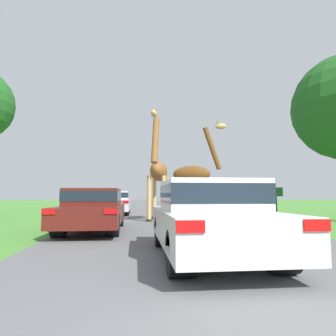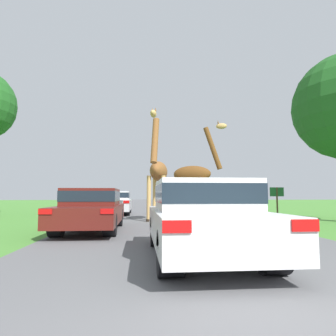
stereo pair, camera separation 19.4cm
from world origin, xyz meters
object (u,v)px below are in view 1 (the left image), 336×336
Objects in this scene: car_queue_left at (115,202)px; car_far_ahead at (195,200)px; giraffe_near_road at (158,172)px; car_lead_maroon at (209,216)px; car_verge_right at (94,208)px; car_queue_right at (174,199)px; sign_post at (276,197)px; giraffe_companion at (194,175)px.

car_queue_left is 5.82m from car_far_ahead.
giraffe_near_road is 8.14m from car_lead_maroon.
car_lead_maroon is at bearing -58.63° from car_verge_right.
giraffe_near_road reaches higher than car_queue_right.
car_queue_left is at bearing -155.40° from car_far_ahead.
car_lead_maroon is 10.40m from sign_post.
car_lead_maroon is 0.99× the size of car_far_ahead.
giraffe_near_road is 0.95× the size of giraffe_companion.
car_lead_maroon is at bearing -122.31° from sign_post.
car_queue_left is at bearing 89.41° from car_verge_right.
car_far_ahead is at bearing 63.37° from car_verge_right.
car_lead_maroon is (0.30, -8.00, -1.42)m from giraffe_near_road.
car_lead_maroon is 15.26m from car_far_ahead.
car_queue_left is (-2.23, 4.58, -1.43)m from giraffe_near_road.
giraffe_near_road is 1.12× the size of car_far_ahead.
giraffe_companion is at bearing 80.29° from car_lead_maroon.
car_lead_maroon reaches higher than car_verge_right.
car_verge_right is at bearing -116.63° from car_far_ahead.
giraffe_near_road is at bearing -113.62° from car_far_ahead.
sign_post is (5.86, 0.78, -1.10)m from giraffe_near_road.
car_far_ahead is (3.06, 7.00, -1.37)m from giraffe_near_road.
giraffe_near_road is 1.13× the size of car_queue_right.
car_far_ahead is (1.03, 4.93, -1.40)m from giraffe_companion.
car_queue_right is at bearing 92.94° from car_far_ahead.
giraffe_near_road is at bearing -99.76° from car_queue_right.
car_queue_left is at bearing 154.83° from sign_post.
sign_post is (3.22, -14.54, 0.24)m from car_queue_right.
car_queue_left is at bearing -51.97° from giraffe_near_road.
sign_post reaches higher than car_lead_maroon.
car_far_ahead reaches higher than car_verge_right.
car_queue_right reaches higher than sign_post.
car_far_ahead reaches higher than car_lead_maroon.
car_lead_maroon is at bearing -100.42° from car_far_ahead.
sign_post reaches higher than car_far_ahead.
giraffe_near_road is 1.06× the size of car_queue_left.
car_far_ahead is at bearing -172.33° from giraffe_companion.
car_far_ahead is 6.82m from sign_post.
giraffe_companion is at bearing -101.84° from car_far_ahead.
car_queue_right is at bearing 65.65° from car_queue_left.
car_verge_right is (-2.31, -3.72, -1.44)m from giraffe_near_road.
car_far_ahead is at bearing 24.60° from car_queue_left.
car_queue_left is at bearing 101.37° from car_lead_maroon.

